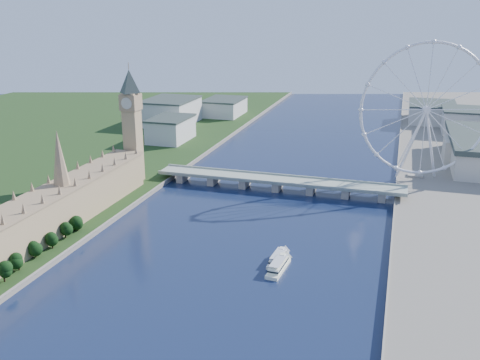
% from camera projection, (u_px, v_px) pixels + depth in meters
% --- Properties ---
extents(parliament_range, '(24.00, 200.00, 70.00)m').
position_uv_depth(parliament_range, '(64.00, 204.00, 385.01)').
color(parliament_range, tan).
rests_on(parliament_range, ground).
extents(big_ben, '(20.02, 20.02, 110.00)m').
position_uv_depth(big_ben, '(131.00, 112.00, 468.61)').
color(big_ben, tan).
rests_on(big_ben, ground).
extents(westminster_bridge, '(220.00, 22.00, 9.50)m').
position_uv_depth(westminster_bridge, '(278.00, 182.00, 471.62)').
color(westminster_bridge, gray).
rests_on(westminster_bridge, ground).
extents(london_eye, '(113.60, 39.12, 124.30)m').
position_uv_depth(london_eye, '(426.00, 110.00, 469.91)').
color(london_eye, silver).
rests_on(london_eye, ground).
extents(county_hall, '(54.00, 144.00, 35.00)m').
position_uv_depth(county_hall, '(474.00, 166.00, 543.63)').
color(county_hall, beige).
rests_on(county_hall, ground).
extents(city_skyline, '(505.00, 280.00, 32.00)m').
position_uv_depth(city_skyline, '(352.00, 118.00, 694.46)').
color(city_skyline, beige).
rests_on(city_skyline, ground).
extents(tour_boat_near, '(10.64, 32.39, 7.06)m').
position_uv_depth(tour_boat_near, '(278.00, 270.00, 327.62)').
color(tour_boat_near, white).
rests_on(tour_boat_near, ground).
extents(tour_boat_far, '(9.67, 29.56, 6.42)m').
position_uv_depth(tour_boat_far, '(278.00, 262.00, 338.25)').
color(tour_boat_far, silver).
rests_on(tour_boat_far, ground).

